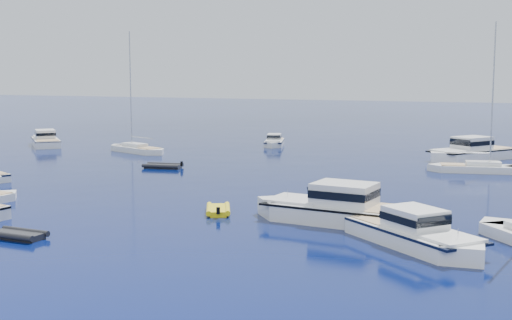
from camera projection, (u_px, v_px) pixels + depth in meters
The scene contains 11 objects.
ground at pixel (61, 255), 36.44m from camera, with size 400.00×400.00×0.00m, color #09165B.
motor_cruiser_right at pixel (417, 247), 38.10m from camera, with size 3.19×10.43×2.74m, color white, non-canonical shape.
motor_cruiser_centre at pixel (340, 223), 44.21m from camera, with size 3.86×12.63×3.31m, color silver, non-canonical shape.
motor_cruiser_far_l at pixel (45, 146), 90.52m from camera, with size 3.14×10.27×2.70m, color white, non-canonical shape.
motor_cruiser_distant at pixel (470, 160), 75.67m from camera, with size 3.82×12.49×3.28m, color white, non-canonical shape.
motor_cruiser_horizon at pixel (274, 146), 90.33m from camera, with size 2.31×7.55×1.98m, color silver, non-canonical shape.
sailboat_centre at pixel (478, 172), 66.44m from camera, with size 2.63×10.10×14.84m, color silver, non-canonical shape.
sailboat_far_l at pixel (137, 152), 82.92m from camera, with size 2.64×10.17×14.95m, color silver, non-canonical shape.
tender_yellow at pixel (218, 213), 47.23m from camera, with size 1.94×3.51×0.95m, color yellow, non-canonical shape.
tender_grey_near at pixel (18, 238), 40.00m from camera, with size 1.97×3.57×0.95m, color black, non-canonical shape.
tender_grey_far at pixel (163, 168), 69.29m from camera, with size 2.17×4.03×0.95m, color black, non-canonical shape.
Camera 1 is at (23.12, -28.85, 9.60)m, focal length 48.35 mm.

